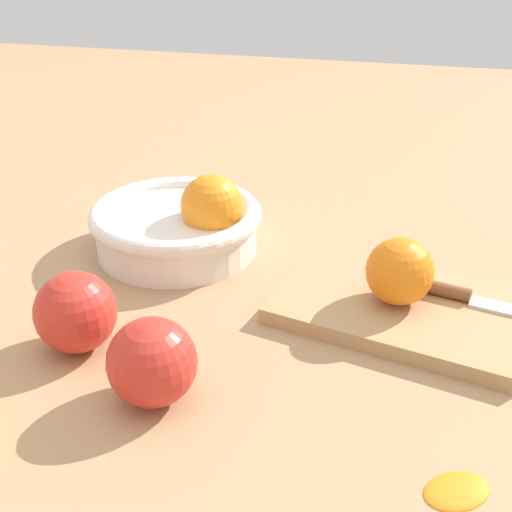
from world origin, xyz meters
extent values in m
plane|color=tan|center=(0.00, 0.00, 0.00)|extent=(2.40, 2.40, 0.00)
cylinder|color=white|center=(-0.13, 0.16, 0.02)|extent=(0.19, 0.19, 0.05)
torus|color=white|center=(-0.13, 0.16, 0.05)|extent=(0.20, 0.20, 0.02)
sphere|color=orange|center=(-0.08, 0.16, 0.06)|extent=(0.07, 0.07, 0.07)
cube|color=tan|center=(0.14, 0.08, 0.01)|extent=(0.28, 0.21, 0.02)
sphere|color=orange|center=(0.13, 0.07, 0.05)|extent=(0.07, 0.07, 0.07)
cylinder|color=brown|center=(0.18, 0.09, 0.02)|extent=(0.05, 0.02, 0.01)
sphere|color=red|center=(-0.15, -0.05, 0.04)|extent=(0.08, 0.08, 0.08)
sphere|color=red|center=(-0.06, -0.10, 0.04)|extent=(0.08, 0.08, 0.08)
ellipsoid|color=orange|center=(0.19, -0.15, 0.00)|extent=(0.06, 0.06, 0.01)
camera|label=1|loc=(0.13, -0.53, 0.38)|focal=48.85mm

